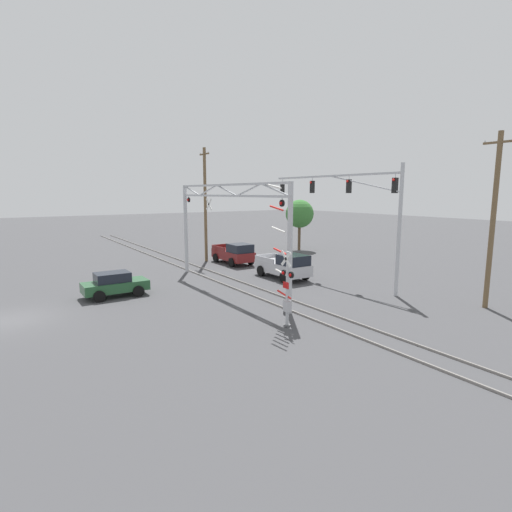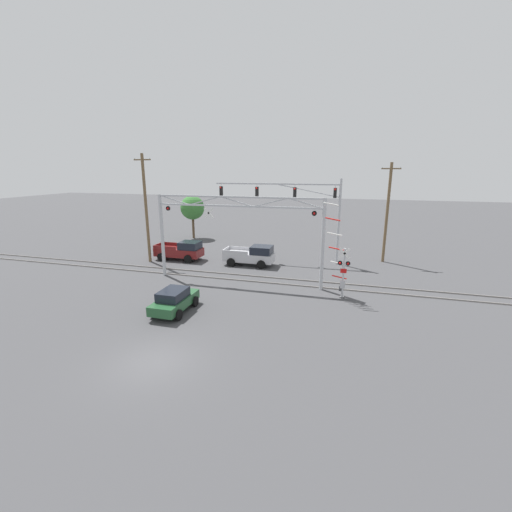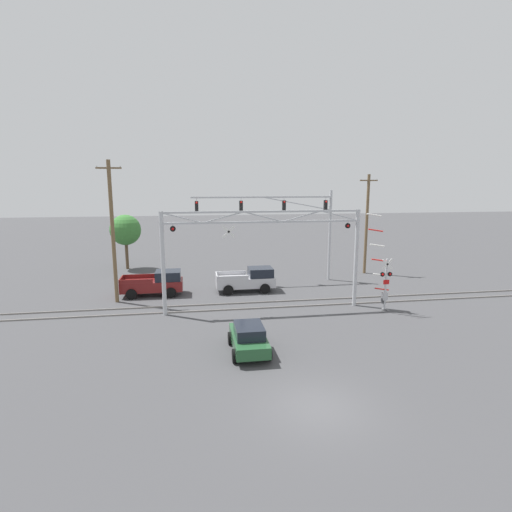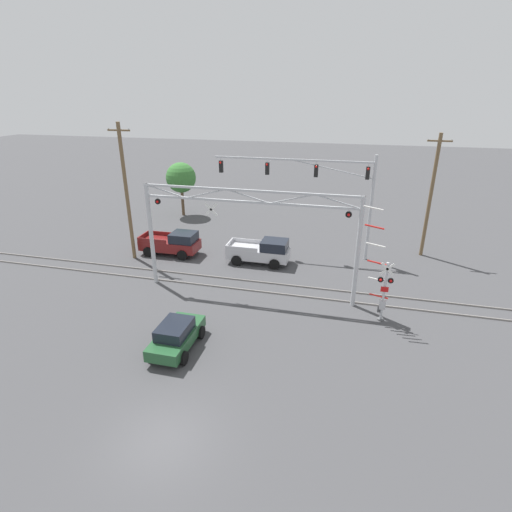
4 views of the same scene
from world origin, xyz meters
The scene contains 12 objects.
ground_plane centered at (0.00, 0.00, 0.00)m, with size 200.00×200.00×0.00m, color #424244.
rail_track_near centered at (0.00, 13.16, 0.05)m, with size 80.00×0.08×0.10m, color gray.
rail_track_far centered at (0.00, 14.60, 0.05)m, with size 80.00×0.08×0.10m, color gray.
crossing_gantry centered at (-0.01, 12.88, 4.72)m, with size 14.14×0.30×7.15m.
crossing_signal_mast centered at (8.47, 11.43, 2.17)m, with size 2.12×0.35×7.00m.
traffic_signal_span centered at (4.29, 20.94, 5.96)m, with size 12.82×0.39×8.39m.
pickup_truck_lead centered at (-0.32, 18.11, 1.00)m, with size 4.91×2.24×1.99m.
pickup_truck_following centered at (-7.97, 18.09, 1.00)m, with size 4.90×2.24×1.99m.
sedan_waiting centered at (-2.04, 5.80, 0.81)m, with size 2.02×3.97×1.57m.
utility_pole_left centered at (-10.77, 16.59, 5.50)m, with size 1.80×0.28×10.70m.
utility_pole_right centered at (12.27, 23.05, 5.09)m, with size 1.80×0.28×9.88m.
background_tree_beyond_span centered at (-11.86, 29.01, 4.15)m, with size 3.21×3.21×5.78m.
Camera 1 is at (23.64, -0.28, 6.57)m, focal length 28.00 mm.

